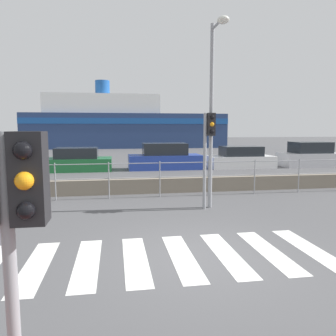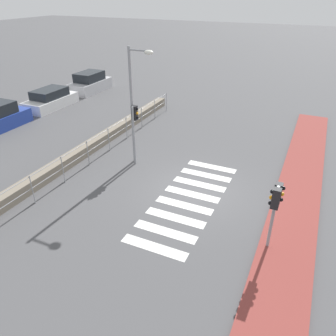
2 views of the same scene
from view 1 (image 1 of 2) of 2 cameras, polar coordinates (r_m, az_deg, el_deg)
ground_plane at (r=6.68m, az=5.34°, el=-14.95°), size 160.00×160.00×0.00m
crosswalk at (r=6.54m, az=-1.58°, el=-15.39°), size 6.75×2.40×0.01m
seawall at (r=12.76m, az=-1.96°, el=-3.00°), size 20.19×0.55×0.57m
harbor_fence at (r=11.82m, az=-1.44°, el=-1.01°), size 18.21×0.04×1.31m
traffic_light_near at (r=2.69m, az=-26.34°, el=-5.64°), size 0.58×0.41×2.47m
traffic_light_far at (r=10.00m, az=7.06°, el=5.01°), size 0.34×0.32×2.94m
streetlamp at (r=10.01m, az=8.00°, el=12.66°), size 0.32×1.24×5.56m
ferry_boat at (r=43.07m, az=-7.99°, el=7.35°), size 25.03×6.56×8.43m
parked_car_green at (r=19.87m, az=-15.57°, el=1.19°), size 4.00×1.88×1.36m
parked_car_blue at (r=19.96m, az=-0.59°, el=1.75°), size 4.39×1.70×1.58m
parked_car_white at (r=21.25m, az=12.55°, el=1.63°), size 4.08×1.83×1.35m
parked_car_silver at (r=23.43m, az=23.47°, el=1.96°), size 3.91×1.86×1.60m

